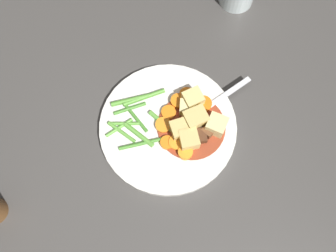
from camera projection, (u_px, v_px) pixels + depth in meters
ground_plane at (168, 129)px, 0.68m from camera, size 3.00×3.00×0.00m
dinner_plate at (168, 127)px, 0.67m from camera, size 0.25×0.25×0.02m
stew_sauce at (191, 125)px, 0.66m from camera, size 0.12×0.12×0.00m
carrot_slice_0 at (163, 124)px, 0.66m from camera, size 0.04×0.04×0.01m
carrot_slice_1 at (176, 142)px, 0.65m from camera, size 0.04×0.04×0.01m
carrot_slice_2 at (187, 95)px, 0.67m from camera, size 0.04×0.04×0.01m
carrot_slice_3 at (185, 152)px, 0.64m from camera, size 0.04×0.04×0.01m
carrot_slice_4 at (203, 104)px, 0.67m from camera, size 0.04×0.04×0.01m
carrot_slice_5 at (178, 101)px, 0.67m from camera, size 0.04×0.04×0.01m
carrot_slice_6 at (168, 143)px, 0.65m from camera, size 0.04×0.04×0.01m
carrot_slice_7 at (170, 112)px, 0.67m from camera, size 0.04×0.04×0.01m
potato_chunk_0 at (189, 140)px, 0.64m from camera, size 0.04×0.04×0.03m
potato_chunk_1 at (196, 119)px, 0.65m from camera, size 0.05×0.05×0.03m
potato_chunk_2 at (188, 108)px, 0.66m from camera, size 0.03×0.03×0.03m
potato_chunk_3 at (193, 99)px, 0.66m from camera, size 0.04×0.04×0.03m
potato_chunk_4 at (179, 129)px, 0.64m from camera, size 0.04×0.04×0.03m
potato_chunk_5 at (216, 125)px, 0.65m from camera, size 0.04×0.04×0.03m
meat_chunk_0 at (201, 136)px, 0.65m from camera, size 0.02×0.03×0.02m
meat_chunk_1 at (209, 130)px, 0.65m from camera, size 0.03×0.03×0.02m
green_bean_0 at (134, 116)px, 0.66m from camera, size 0.05×0.06×0.01m
green_bean_1 at (139, 135)px, 0.65m from camera, size 0.06×0.05×0.01m
green_bean_2 at (119, 128)px, 0.66m from camera, size 0.05×0.04×0.01m
green_bean_3 at (144, 97)px, 0.68m from camera, size 0.08×0.04×0.01m
green_bean_4 at (130, 100)px, 0.67m from camera, size 0.07×0.03×0.01m
green_bean_5 at (122, 132)px, 0.66m from camera, size 0.05×0.04×0.01m
green_bean_6 at (160, 121)px, 0.66m from camera, size 0.05×0.04×0.01m
green_bean_7 at (142, 143)px, 0.65m from camera, size 0.08×0.03×0.01m
green_bean_8 at (130, 108)px, 0.67m from camera, size 0.06×0.03×0.01m
green_bean_9 at (127, 101)px, 0.67m from camera, size 0.05×0.02×0.01m
green_bean_10 at (124, 125)px, 0.66m from camera, size 0.06×0.01×0.01m
fork at (210, 105)px, 0.67m from camera, size 0.15×0.12×0.00m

